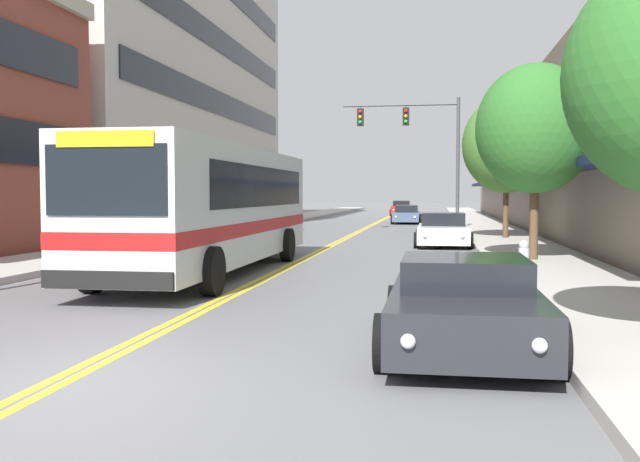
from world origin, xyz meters
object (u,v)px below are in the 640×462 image
object	(u,v)px
car_beige_parked_left_near	(276,221)
car_charcoal_parked_right_foreground	(465,306)
car_slate_blue_moving_lead	(407,215)
city_bus	(214,203)
car_white_parked_right_mid	(443,231)
car_red_moving_second	(402,209)
fire_hydrant	(524,260)
street_tree_right_far	(507,145)
traffic_signal_mast	(420,137)
street_tree_right_mid	(535,129)
car_navy_parked_left_far	(245,226)

from	to	relation	value
car_beige_parked_left_near	car_charcoal_parked_right_foreground	size ratio (longest dim) A/B	1.11
car_beige_parked_left_near	car_slate_blue_moving_lead	size ratio (longest dim) A/B	0.98
city_bus	car_white_parked_right_mid	size ratio (longest dim) A/B	2.55
car_slate_blue_moving_lead	car_red_moving_second	size ratio (longest dim) A/B	1.02
fire_hydrant	street_tree_right_far	bearing A→B (deg)	86.02
car_charcoal_parked_right_foreground	car_red_moving_second	xyz separation A→B (m)	(-3.44, 56.74, 0.07)
traffic_signal_mast	street_tree_right_mid	xyz separation A→B (m)	(3.61, -16.88, -1.12)
car_red_moving_second	street_tree_right_mid	size ratio (longest dim) A/B	0.85
car_white_parked_right_mid	car_slate_blue_moving_lead	bearing A→B (deg)	96.08
city_bus	fire_hydrant	distance (m)	7.93
car_red_moving_second	fire_hydrant	xyz separation A→B (m)	(4.96, -50.27, -0.05)
car_white_parked_right_mid	traffic_signal_mast	size ratio (longest dim) A/B	0.67
car_red_moving_second	car_white_parked_right_mid	bearing A→B (deg)	-84.91
fire_hydrant	car_beige_parked_left_near	bearing A→B (deg)	115.52
car_slate_blue_moving_lead	street_tree_right_mid	bearing A→B (deg)	-80.57
car_beige_parked_left_near	car_white_parked_right_mid	xyz separation A→B (m)	(8.78, -9.27, 0.03)
car_red_moving_second	car_slate_blue_moving_lead	bearing A→B (deg)	-86.15
car_navy_parked_left_far	car_red_moving_second	xyz separation A→B (m)	(5.42, 34.91, 0.06)
car_white_parked_right_mid	street_tree_right_far	bearing A→B (deg)	47.35
car_navy_parked_left_far	car_charcoal_parked_right_foreground	world-z (taller)	car_navy_parked_left_far
street_tree_right_far	car_beige_parked_left_near	bearing A→B (deg)	150.78
street_tree_right_mid	fire_hydrant	size ratio (longest dim) A/B	6.41
car_beige_parked_left_near	street_tree_right_mid	size ratio (longest dim) A/B	0.85
car_slate_blue_moving_lead	car_beige_parked_left_near	bearing A→B (deg)	-119.30
car_white_parked_right_mid	street_tree_right_mid	world-z (taller)	street_tree_right_mid
street_tree_right_far	car_red_moving_second	bearing A→B (deg)	99.77
car_beige_parked_left_near	car_white_parked_right_mid	bearing A→B (deg)	-46.58
car_white_parked_right_mid	car_red_moving_second	bearing A→B (deg)	95.09
traffic_signal_mast	street_tree_right_mid	world-z (taller)	traffic_signal_mast
car_red_moving_second	traffic_signal_mast	distance (m)	28.70
car_beige_parked_left_near	car_navy_parked_left_far	distance (m)	6.34
car_navy_parked_left_far	car_slate_blue_moving_lead	xyz separation A→B (m)	(6.56, 18.00, -0.01)
traffic_signal_mast	car_red_moving_second	bearing A→B (deg)	94.49
street_tree_right_mid	fire_hydrant	distance (m)	6.13
city_bus	car_slate_blue_moving_lead	size ratio (longest dim) A/B	2.52
traffic_signal_mast	fire_hydrant	size ratio (longest dim) A/B	8.13
fire_hydrant	car_slate_blue_moving_lead	bearing A→B (deg)	96.52
car_white_parked_right_mid	car_slate_blue_moving_lead	world-z (taller)	car_white_parked_right_mid
car_navy_parked_left_far	street_tree_right_far	world-z (taller)	street_tree_right_far
car_beige_parked_left_near	car_charcoal_parked_right_foreground	xyz separation A→B (m)	(8.85, -28.17, 0.01)
car_white_parked_right_mid	street_tree_right_far	size ratio (longest dim) A/B	0.79
car_beige_parked_left_near	fire_hydrant	world-z (taller)	car_beige_parked_left_near
city_bus	car_charcoal_parked_right_foreground	xyz separation A→B (m)	(6.07, -8.44, -1.23)
car_slate_blue_moving_lead	car_charcoal_parked_right_foreground	bearing A→B (deg)	-86.69
car_beige_parked_left_near	street_tree_right_mid	xyz separation A→B (m)	(11.24, -16.60, 3.31)
car_beige_parked_left_near	car_slate_blue_moving_lead	bearing A→B (deg)	60.70
car_slate_blue_moving_lead	fire_hydrant	size ratio (longest dim) A/B	5.55
car_navy_parked_left_far	fire_hydrant	xyz separation A→B (m)	(10.38, -15.36, 0.01)
city_bus	car_white_parked_right_mid	world-z (taller)	city_bus
street_tree_right_mid	street_tree_right_far	xyz separation A→B (m)	(0.19, 10.21, 0.23)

